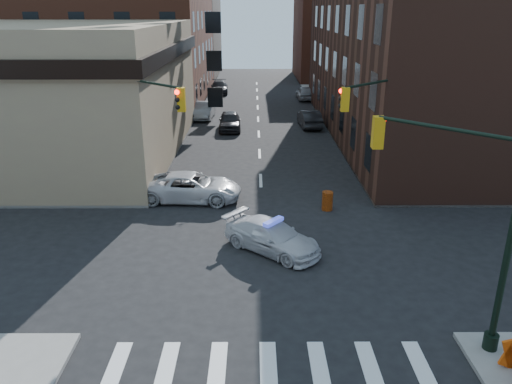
{
  "coord_description": "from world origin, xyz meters",
  "views": [
    {
      "loc": [
        -0.42,
        -18.95,
        9.94
      ],
      "look_at": [
        -0.32,
        2.01,
        2.2
      ],
      "focal_mm": 35.0,
      "sensor_mm": 36.0,
      "label": 1
    }
  ],
  "objects_px": {
    "police_car": "(272,237)",
    "pickup": "(191,187)",
    "barrel_road": "(327,201)",
    "barrel_bank": "(176,182)",
    "barricade_nw_a": "(142,191)",
    "parked_car_wnear": "(230,121)",
    "parked_car_enear": "(309,119)",
    "pedestrian_a": "(73,187)",
    "pedestrian_b": "(20,187)",
    "parked_car_wfar": "(204,110)"
  },
  "relations": [
    {
      "from": "police_car",
      "to": "pickup",
      "type": "height_order",
      "value": "pickup"
    },
    {
      "from": "barrel_road",
      "to": "barrel_bank",
      "type": "height_order",
      "value": "barrel_bank"
    },
    {
      "from": "barricade_nw_a",
      "to": "barrel_bank",
      "type": "bearing_deg",
      "value": 57.61
    },
    {
      "from": "police_car",
      "to": "parked_car_wnear",
      "type": "relative_size",
      "value": 1.0
    },
    {
      "from": "pickup",
      "to": "barrel_bank",
      "type": "height_order",
      "value": "pickup"
    },
    {
      "from": "pickup",
      "to": "barrel_bank",
      "type": "xyz_separation_m",
      "value": [
        -1.07,
        1.54,
        -0.22
      ]
    },
    {
      "from": "parked_car_enear",
      "to": "pedestrian_a",
      "type": "distance_m",
      "value": 23.7
    },
    {
      "from": "parked_car_enear",
      "to": "barricade_nw_a",
      "type": "xyz_separation_m",
      "value": [
        -11.02,
        -18.13,
        -0.17
      ]
    },
    {
      "from": "barrel_road",
      "to": "barricade_nw_a",
      "type": "height_order",
      "value": "barricade_nw_a"
    },
    {
      "from": "pedestrian_a",
      "to": "pedestrian_b",
      "type": "relative_size",
      "value": 0.96
    },
    {
      "from": "parked_car_enear",
      "to": "parked_car_wnear",
      "type": "bearing_deg",
      "value": 4.19
    },
    {
      "from": "pedestrian_b",
      "to": "police_car",
      "type": "bearing_deg",
      "value": -45.55
    },
    {
      "from": "pedestrian_a",
      "to": "pickup",
      "type": "bearing_deg",
      "value": 23.94
    },
    {
      "from": "police_car",
      "to": "barrel_bank",
      "type": "distance_m",
      "value": 9.32
    },
    {
      "from": "pedestrian_b",
      "to": "barrel_bank",
      "type": "bearing_deg",
      "value": -7.38
    },
    {
      "from": "pedestrian_b",
      "to": "barricade_nw_a",
      "type": "relative_size",
      "value": 1.51
    },
    {
      "from": "pedestrian_a",
      "to": "pedestrian_b",
      "type": "bearing_deg",
      "value": -162.78
    },
    {
      "from": "barrel_bank",
      "to": "pedestrian_a",
      "type": "bearing_deg",
      "value": -156.09
    },
    {
      "from": "pedestrian_b",
      "to": "barrel_road",
      "type": "distance_m",
      "value": 16.3
    },
    {
      "from": "police_car",
      "to": "pedestrian_a",
      "type": "height_order",
      "value": "pedestrian_a"
    },
    {
      "from": "police_car",
      "to": "barrel_road",
      "type": "xyz_separation_m",
      "value": [
        3.06,
        4.66,
        -0.16
      ]
    },
    {
      "from": "pedestrian_b",
      "to": "barrel_road",
      "type": "relative_size",
      "value": 1.79
    },
    {
      "from": "pickup",
      "to": "parked_car_wfar",
      "type": "xyz_separation_m",
      "value": [
        -1.28,
        21.73,
        0.01
      ]
    },
    {
      "from": "parked_car_enear",
      "to": "barricade_nw_a",
      "type": "distance_m",
      "value": 21.22
    },
    {
      "from": "pedestrian_a",
      "to": "parked_car_wfar",
      "type": "bearing_deg",
      "value": 94.91
    },
    {
      "from": "parked_car_wfar",
      "to": "pedestrian_b",
      "type": "relative_size",
      "value": 2.61
    },
    {
      "from": "parked_car_wnear",
      "to": "barricade_nw_a",
      "type": "distance_m",
      "value": 17.56
    },
    {
      "from": "parked_car_wnear",
      "to": "pedestrian_a",
      "type": "bearing_deg",
      "value": -115.31
    },
    {
      "from": "pickup",
      "to": "parked_car_wnear",
      "type": "bearing_deg",
      "value": -0.73
    },
    {
      "from": "parked_car_wfar",
      "to": "police_car",
      "type": "bearing_deg",
      "value": -76.27
    },
    {
      "from": "barrel_road",
      "to": "barricade_nw_a",
      "type": "bearing_deg",
      "value": 172.56
    },
    {
      "from": "pickup",
      "to": "pedestrian_b",
      "type": "bearing_deg",
      "value": 98.49
    },
    {
      "from": "pedestrian_a",
      "to": "barricade_nw_a",
      "type": "height_order",
      "value": "pedestrian_a"
    },
    {
      "from": "pedestrian_a",
      "to": "barrel_bank",
      "type": "height_order",
      "value": "pedestrian_a"
    },
    {
      "from": "pedestrian_b",
      "to": "barricade_nw_a",
      "type": "xyz_separation_m",
      "value": [
        6.36,
        0.56,
        -0.45
      ]
    },
    {
      "from": "pickup",
      "to": "pedestrian_a",
      "type": "distance_m",
      "value": 6.23
    },
    {
      "from": "parked_car_wfar",
      "to": "pedestrian_b",
      "type": "xyz_separation_m",
      "value": [
        -7.72,
        -22.46,
        0.27
      ]
    },
    {
      "from": "police_car",
      "to": "pedestrian_b",
      "type": "distance_m",
      "value": 14.29
    },
    {
      "from": "parked_car_wfar",
      "to": "parked_car_enear",
      "type": "height_order",
      "value": "parked_car_wfar"
    },
    {
      "from": "parked_car_wfar",
      "to": "pedestrian_b",
      "type": "height_order",
      "value": "pedestrian_b"
    },
    {
      "from": "barrel_road",
      "to": "barrel_bank",
      "type": "distance_m",
      "value": 8.87
    },
    {
      "from": "pedestrian_b",
      "to": "parked_car_enear",
      "type": "bearing_deg",
      "value": 23.75
    },
    {
      "from": "parked_car_wfar",
      "to": "barricade_nw_a",
      "type": "relative_size",
      "value": 3.95
    },
    {
      "from": "barrel_bank",
      "to": "barricade_nw_a",
      "type": "distance_m",
      "value": 2.32
    },
    {
      "from": "pedestrian_b",
      "to": "barricade_nw_a",
      "type": "distance_m",
      "value": 6.4
    },
    {
      "from": "barricade_nw_a",
      "to": "parked_car_wfar",
      "type": "bearing_deg",
      "value": 96.63
    },
    {
      "from": "parked_car_wnear",
      "to": "parked_car_wfar",
      "type": "height_order",
      "value": "parked_car_wnear"
    },
    {
      "from": "parked_car_enear",
      "to": "barricade_nw_a",
      "type": "relative_size",
      "value": 3.91
    },
    {
      "from": "pickup",
      "to": "parked_car_enear",
      "type": "bearing_deg",
      "value": -21.15
    },
    {
      "from": "parked_car_wnear",
      "to": "barricade_nw_a",
      "type": "height_order",
      "value": "parked_car_wnear"
    }
  ]
}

